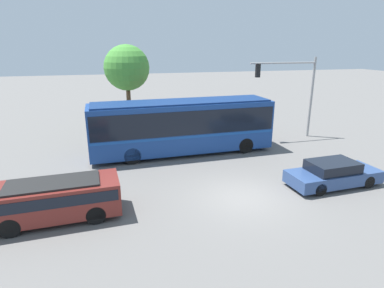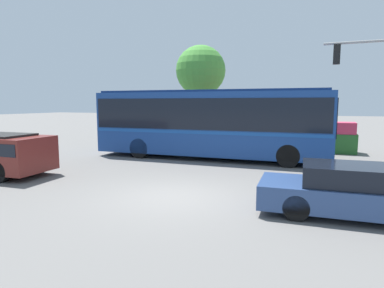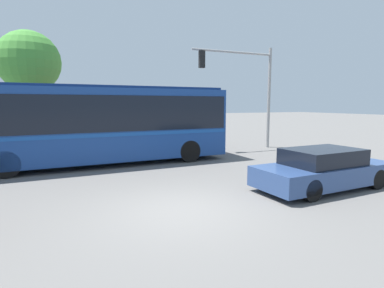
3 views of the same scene
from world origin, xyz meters
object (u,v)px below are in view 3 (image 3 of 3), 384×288
(traffic_light_pole, at_px, (250,82))
(street_tree_left, at_px, (29,62))
(city_bus, at_px, (96,121))
(sedan_foreground, at_px, (324,170))

(traffic_light_pole, xyz_separation_m, street_tree_left, (-11.62, 5.10, 1.09))
(traffic_light_pole, bearing_deg, city_bus, 9.19)
(sedan_foreground, bearing_deg, city_bus, 128.66)
(traffic_light_pole, relative_size, street_tree_left, 0.87)
(city_bus, bearing_deg, street_tree_left, 112.08)
(sedan_foreground, relative_size, street_tree_left, 0.69)
(city_bus, relative_size, street_tree_left, 1.70)
(traffic_light_pole, bearing_deg, sedan_foreground, 71.30)
(sedan_foreground, bearing_deg, street_tree_left, 120.86)
(city_bus, bearing_deg, traffic_light_pole, 7.79)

